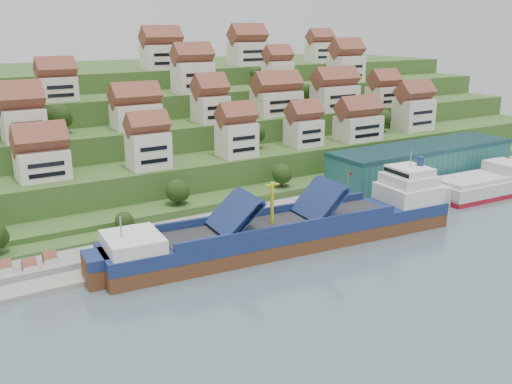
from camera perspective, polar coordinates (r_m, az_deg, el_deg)
ground at (r=127.65m, az=5.80°, el=-4.52°), size 300.00×300.00×0.00m
quay at (r=150.28m, az=8.39°, el=-0.94°), size 180.00×14.00×2.20m
pebble_beach at (r=116.09m, az=-21.80°, el=-7.59°), size 45.00×20.00×1.00m
hillside at (r=213.60m, az=-11.37°, el=6.70°), size 260.00×128.00×31.00m
hillside_village at (r=175.69m, az=-3.69°, el=9.37°), size 158.87×61.83×28.33m
hillside_trees at (r=156.62m, az=-7.21°, el=5.88°), size 140.08×61.87×30.37m
warehouse at (r=171.85m, az=16.25°, el=2.88°), size 60.00×15.00×10.00m
flagpole at (r=143.84m, az=9.18°, el=0.65°), size 1.28×0.16×8.00m
beach_huts at (r=114.08m, az=-22.75°, el=-7.25°), size 14.40×3.70×2.20m
cargo_ship at (r=122.17m, az=4.16°, el=-3.79°), size 79.40×18.95×17.45m
second_ship at (r=169.91m, az=21.99°, el=0.66°), size 32.77×13.55×9.34m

